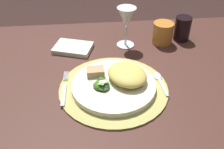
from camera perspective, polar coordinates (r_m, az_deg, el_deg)
dining_table at (r=0.96m, az=3.36°, el=-7.69°), size 1.38×0.85×0.72m
placemat at (r=0.82m, az=0.34°, el=-3.06°), size 0.34×0.34×0.01m
dinner_plate at (r=0.81m, az=0.35°, el=-2.41°), size 0.26×0.26×0.02m
pasta_serving at (r=0.81m, az=3.35°, el=0.04°), size 0.16×0.17×0.04m
salad_greens at (r=0.79m, az=-2.26°, el=-2.20°), size 0.07×0.07×0.03m
bread_piece at (r=0.83m, az=-3.67°, el=0.55°), size 0.06×0.04×0.02m
fork at (r=0.82m, az=-10.45°, el=-3.27°), size 0.02×0.17×0.00m
spoon at (r=0.86m, az=10.33°, el=-1.05°), size 0.03×0.12×0.01m
napkin at (r=1.02m, az=-8.58°, el=5.83°), size 0.17×0.14×0.02m
wine_glass at (r=0.99m, az=3.17°, el=12.13°), size 0.07×0.07×0.16m
amber_tumbler at (r=1.06m, az=11.10°, el=8.96°), size 0.08×0.08×0.09m
dark_tumbler at (r=1.10m, az=15.25°, el=9.75°), size 0.06×0.06×0.10m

